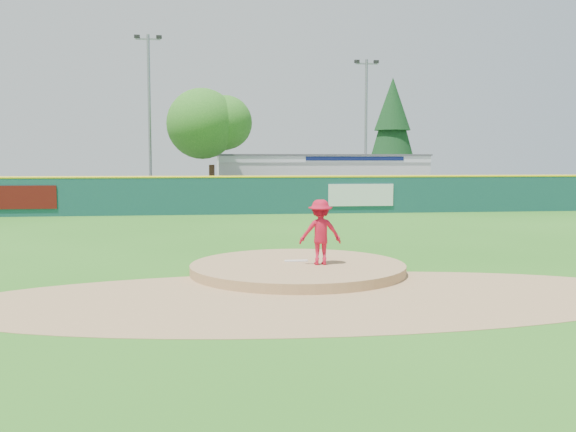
{
  "coord_description": "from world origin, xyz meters",
  "views": [
    {
      "loc": [
        -2.27,
        -16.1,
        2.9
      ],
      "look_at": [
        0.0,
        2.0,
        1.3
      ],
      "focal_mm": 40.0,
      "sensor_mm": 36.0,
      "label": 1
    }
  ],
  "objects": [
    {
      "name": "ground",
      "position": [
        0.0,
        0.0,
        0.0
      ],
      "size": [
        120.0,
        120.0,
        0.0
      ],
      "primitive_type": "plane",
      "color": "#286B19",
      "rests_on": "ground"
    },
    {
      "name": "pool_building_grp",
      "position": [
        6.0,
        31.99,
        1.66
      ],
      "size": [
        15.2,
        8.2,
        3.31
      ],
      "color": "silver",
      "rests_on": "ground"
    },
    {
      "name": "light_pole_right",
      "position": [
        9.0,
        29.0,
        5.54
      ],
      "size": [
        1.75,
        0.25,
        10.0
      ],
      "color": "gray",
      "rests_on": "ground"
    },
    {
      "name": "pitchers_mound",
      "position": [
        0.0,
        0.0,
        0.0
      ],
      "size": [
        5.5,
        5.5,
        0.5
      ],
      "primitive_type": "cylinder",
      "color": "#9E774C",
      "rests_on": "ground"
    },
    {
      "name": "light_pole_left",
      "position": [
        -6.0,
        27.0,
        6.05
      ],
      "size": [
        1.75,
        0.25,
        11.0
      ],
      "color": "gray",
      "rests_on": "ground"
    },
    {
      "name": "fence_banners",
      "position": [
        -2.88,
        17.92,
        1.0
      ],
      "size": [
        21.36,
        0.04,
        1.2
      ],
      "color": "#540F0C",
      "rests_on": "ground"
    },
    {
      "name": "pitching_rubber",
      "position": [
        0.0,
        0.3,
        0.27
      ],
      "size": [
        0.6,
        0.15,
        0.04
      ],
      "primitive_type": "cube",
      "color": "white",
      "rests_on": "pitchers_mound"
    },
    {
      "name": "parking_lot",
      "position": [
        0.0,
        27.0,
        0.01
      ],
      "size": [
        44.0,
        16.0,
        0.02
      ],
      "primitive_type": "cube",
      "color": "#38383A",
      "rests_on": "ground"
    },
    {
      "name": "pitcher",
      "position": [
        0.55,
        -0.22,
        1.08
      ],
      "size": [
        1.07,
        0.62,
        1.65
      ],
      "primitive_type": "imported",
      "rotation": [
        0.0,
        0.0,
        3.14
      ],
      "color": "#B60F28",
      "rests_on": "pitchers_mound"
    },
    {
      "name": "van",
      "position": [
        3.69,
        23.92,
        0.65
      ],
      "size": [
        4.98,
        3.4,
        1.27
      ],
      "primitive_type": "imported",
      "rotation": [
        0.0,
        0.0,
        1.26
      ],
      "color": "silver",
      "rests_on": "parking_lot"
    },
    {
      "name": "conifer_tree",
      "position": [
        13.0,
        36.0,
        5.54
      ],
      "size": [
        4.4,
        4.4,
        9.5
      ],
      "color": "#382314",
      "rests_on": "ground"
    },
    {
      "name": "deciduous_tree",
      "position": [
        -2.0,
        25.0,
        4.55
      ],
      "size": [
        5.6,
        5.6,
        7.36
      ],
      "color": "#382314",
      "rests_on": "ground"
    },
    {
      "name": "infield_dirt_arc",
      "position": [
        0.0,
        -3.0,
        0.01
      ],
      "size": [
        15.4,
        15.4,
        0.01
      ],
      "primitive_type": "cylinder",
      "color": "#9E774C",
      "rests_on": "ground"
    },
    {
      "name": "outfield_fence",
      "position": [
        0.0,
        18.0,
        1.09
      ],
      "size": [
        40.0,
        0.14,
        2.07
      ],
      "color": "#144342",
      "rests_on": "ground"
    }
  ]
}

